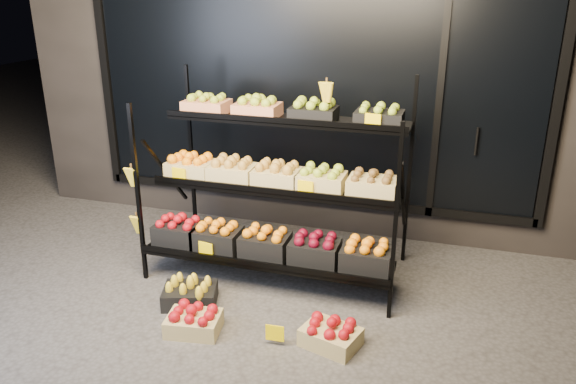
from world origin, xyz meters
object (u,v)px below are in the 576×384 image
(display_rack, at_px, (274,187))
(floor_crate_left, at_px, (194,321))
(floor_crate_midright, at_px, (331,334))
(floor_crate_midleft, at_px, (190,293))

(display_rack, xyz_separation_m, floor_crate_left, (-0.28, -1.01, -0.70))
(floor_crate_midright, bearing_deg, floor_crate_left, -155.90)
(floor_crate_left, distance_m, floor_crate_midright, 0.98)
(display_rack, distance_m, floor_crate_midright, 1.32)
(floor_crate_midright, bearing_deg, display_rack, 145.04)
(display_rack, height_order, floor_crate_left, display_rack)
(floor_crate_midleft, bearing_deg, floor_crate_left, -77.24)
(display_rack, bearing_deg, floor_crate_midright, -51.71)
(floor_crate_left, distance_m, floor_crate_midleft, 0.38)
(floor_crate_left, bearing_deg, floor_crate_midright, -1.21)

